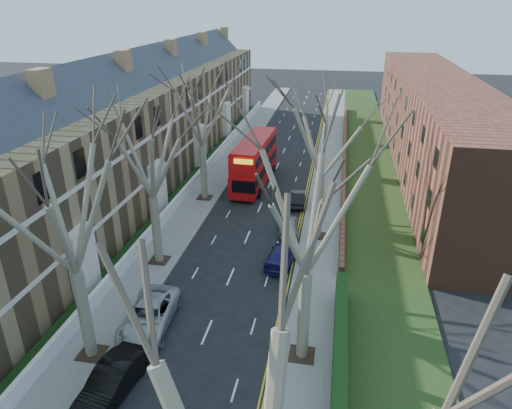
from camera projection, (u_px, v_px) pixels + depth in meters
The scene contains 17 objects.
pavement_left at pixel (228, 162), 54.79m from camera, with size 3.00×102.00×0.12m, color slate.
pavement_right at pixel (329, 168), 52.80m from camera, with size 3.00×102.00×0.12m, color slate.
terrace_left at pixel (136, 132), 46.64m from camera, with size 9.70×78.00×13.60m.
flats_right at pixel (433, 123), 52.46m from camera, with size 13.97×54.00×10.00m.
front_wall_left at pixel (195, 181), 47.66m from camera, with size 0.30×78.00×1.00m.
grass_verge_right at pixel (369, 170), 52.01m from camera, with size 6.00×102.00×0.06m.
tree_left_mid at pixel (62, 196), 21.26m from camera, with size 10.50×10.50×14.71m.
tree_left_far at pixel (147, 142), 30.35m from camera, with size 10.15×10.15×14.22m.
tree_left_dist at pixel (200, 101), 40.98m from camera, with size 10.50×10.50×14.71m.
tree_right_mid at pixel (310, 197), 21.16m from camera, with size 10.50×10.50×14.71m.
tree_right_far at pixel (324, 128), 33.84m from camera, with size 10.15×10.15×14.22m.
double_decker_bus at pixel (255, 163), 47.75m from camera, with size 3.24×11.43×4.72m.
car_left_mid at pixel (112, 381), 22.46m from camera, with size 1.68×4.82×1.59m, color black.
car_left_far at pixel (149, 315), 27.11m from camera, with size 2.61×5.67×1.57m, color #A6A7AC.
car_right_near at pixel (282, 255), 33.71m from camera, with size 1.84×4.51×1.31m, color navy.
car_right_mid at pixel (289, 225), 38.10m from camera, with size 1.62×4.04×1.38m, color gray.
car_right_far at pixel (298, 198), 43.40m from camera, with size 1.37×3.92×1.29m, color black.
Camera 1 is at (6.76, -11.56, 17.95)m, focal length 32.00 mm.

